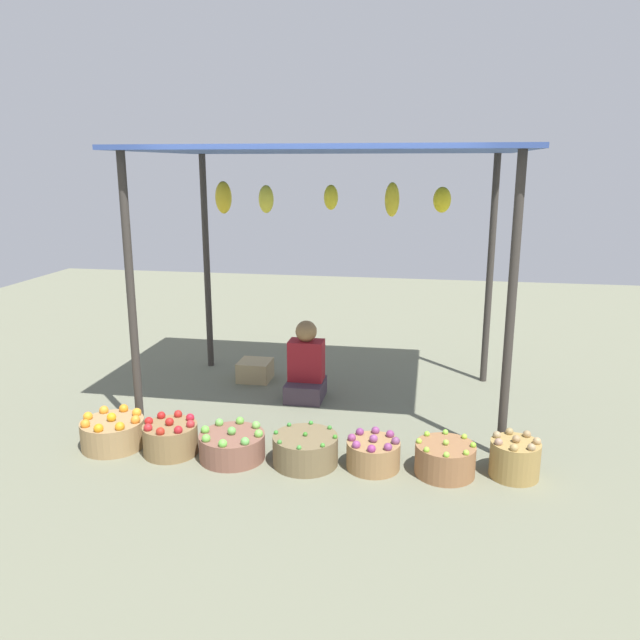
{
  "coord_description": "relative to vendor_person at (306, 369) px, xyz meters",
  "views": [
    {
      "loc": [
        0.91,
        -5.68,
        2.26
      ],
      "look_at": [
        0.0,
        -0.51,
        0.95
      ],
      "focal_mm": 35.32,
      "sensor_mm": 36.0,
      "label": 1
    }
  ],
  "objects": [
    {
      "name": "vendor_person",
      "position": [
        0.0,
        0.0,
        0.0
      ],
      "size": [
        0.36,
        0.44,
        0.78
      ],
      "color": "#433643",
      "rests_on": "ground"
    },
    {
      "name": "basket_oranges",
      "position": [
        -1.34,
        -1.37,
        -0.18
      ],
      "size": [
        0.51,
        0.51,
        0.29
      ],
      "color": "#9C7C50",
      "rests_on": "ground"
    },
    {
      "name": "basket_green_chilies",
      "position": [
        0.27,
        -1.4,
        -0.18
      ],
      "size": [
        0.5,
        0.5,
        0.26
      ],
      "color": "brown",
      "rests_on": "ground"
    },
    {
      "name": "basket_green_apples",
      "position": [
        -0.31,
        -1.41,
        -0.19
      ],
      "size": [
        0.52,
        0.52,
        0.26
      ],
      "color": "brown",
      "rests_on": "ground"
    },
    {
      "name": "basket_limes",
      "position": [
        1.33,
        -1.38,
        -0.18
      ],
      "size": [
        0.45,
        0.45,
        0.27
      ],
      "color": "#8E613D",
      "rests_on": "ground"
    },
    {
      "name": "basket_red_apples",
      "position": [
        -0.83,
        -1.41,
        -0.17
      ],
      "size": [
        0.43,
        0.43,
        0.3
      ],
      "color": "olive",
      "rests_on": "ground"
    },
    {
      "name": "ground_plane",
      "position": [
        0.25,
        -0.09,
        -0.3
      ],
      "size": [
        14.0,
        14.0,
        0.0
      ],
      "primitive_type": "plane",
      "color": "#6C6E58"
    },
    {
      "name": "wooden_crate_near_vendor",
      "position": [
        -0.64,
        0.42,
        -0.19
      ],
      "size": [
        0.34,
        0.34,
        0.21
      ],
      "primitive_type": "cube",
      "color": "tan",
      "rests_on": "ground"
    },
    {
      "name": "basket_purple_onions",
      "position": [
        0.79,
        -1.37,
        -0.18
      ],
      "size": [
        0.41,
        0.41,
        0.27
      ],
      "color": "#967045",
      "rests_on": "ground"
    },
    {
      "name": "market_stall_structure",
      "position": [
        0.24,
        -0.09,
        1.89
      ],
      "size": [
        3.35,
        2.12,
        2.4
      ],
      "color": "#38332D",
      "rests_on": "ground"
    },
    {
      "name": "basket_potatoes",
      "position": [
        1.84,
        -1.33,
        -0.15
      ],
      "size": [
        0.36,
        0.36,
        0.33
      ],
      "color": "#9D7E44",
      "rests_on": "ground"
    }
  ]
}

